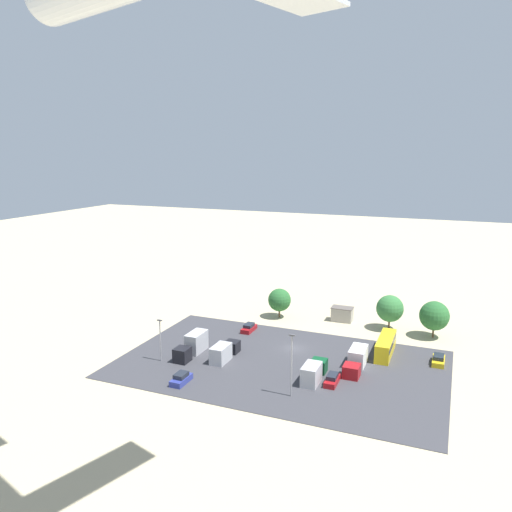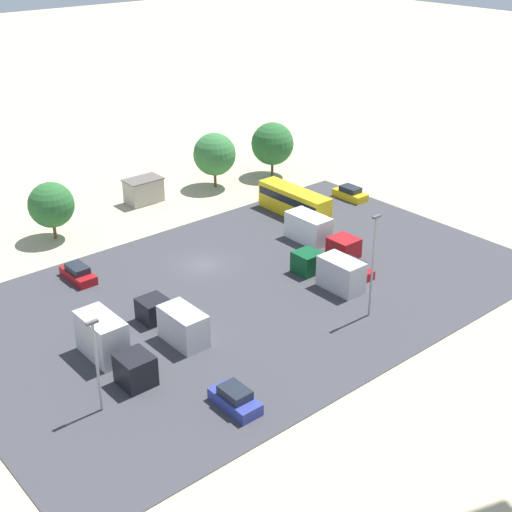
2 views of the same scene
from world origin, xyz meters
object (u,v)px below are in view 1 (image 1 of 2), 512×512
object	(u,v)px
parked_truck_0	(193,345)
parked_car_3	(332,380)
parked_truck_2	(224,352)
parked_car_0	(181,379)
parked_car_1	(439,360)
shed_building	(342,314)
bus	(386,345)
parked_truck_3	(356,360)
parked_car_2	(249,328)
parked_truck_1	(314,372)

from	to	relation	value
parked_truck_0	parked_car_3	bearing A→B (deg)	175.76
parked_car_3	parked_truck_0	size ratio (longest dim) A/B	0.51
parked_truck_2	parked_car_3	bearing A→B (deg)	-6.03
parked_car_0	parked_car_1	xyz separation A→B (m)	(-36.88, -22.96, -0.03)
shed_building	bus	xyz separation A→B (m)	(-11.20, 15.09, 0.27)
parked_car_1	parked_truck_3	world-z (taller)	parked_truck_3
parked_car_2	parked_car_3	distance (m)	26.88
parked_car_3	parked_truck_2	world-z (taller)	parked_truck_2
parked_car_0	parked_car_2	bearing A→B (deg)	-91.64
parked_car_3	parked_truck_2	bearing A→B (deg)	-6.03
parked_car_0	parked_car_1	size ratio (longest dim) A/B	0.94
shed_building	parked_car_2	distance (m)	20.83
parked_car_2	parked_car_3	bearing A→B (deg)	141.99
shed_building	bus	distance (m)	18.80
parked_car_2	parked_truck_2	world-z (taller)	parked_truck_2
shed_building	parked_truck_1	size ratio (longest dim) A/B	0.58
shed_building	parked_car_1	distance (m)	25.59
parked_car_1	parked_car_3	bearing A→B (deg)	43.47
parked_truck_1	parked_car_3	bearing A→B (deg)	0.12
bus	parked_truck_3	xyz separation A→B (m)	(3.69, 7.67, -0.37)
shed_building	parked_truck_1	xyz separation A→B (m)	(-2.18, 29.92, -0.05)
bus	parked_car_1	xyz separation A→B (m)	(-8.98, 0.62, -1.08)
parked_truck_2	parked_truck_3	bearing A→B (deg)	12.96
parked_truck_1	parked_truck_3	world-z (taller)	parked_truck_1
bus	parked_truck_2	world-z (taller)	bus
parked_car_0	parked_truck_3	world-z (taller)	parked_truck_3
parked_truck_1	parked_truck_3	size ratio (longest dim) A/B	0.87
parked_truck_0	parked_truck_3	xyz separation A→B (m)	(-28.17, -5.23, -0.27)
shed_building	parked_car_0	xyz separation A→B (m)	(16.69, 38.67, -0.78)
bus	parked_car_3	distance (m)	16.02
parked_car_3	parked_car_0	bearing A→B (deg)	21.80
parked_car_0	parked_truck_3	xyz separation A→B (m)	(-24.20, -15.91, 0.68)
bus	parked_car_3	xyz separation A→B (m)	(5.99, 14.82, -1.08)
parked_car_1	parked_truck_3	size ratio (longest dim) A/B	0.48
parked_car_2	parked_car_3	size ratio (longest dim) A/B	1.00
parked_car_0	parked_car_1	world-z (taller)	parked_car_0
parked_car_2	bus	bearing A→B (deg)	176.33
parked_car_0	parked_truck_2	world-z (taller)	parked_truck_2
parked_car_1	parked_truck_0	xyz separation A→B (m)	(40.84, 12.28, 0.98)
parked_truck_3	shed_building	bearing A→B (deg)	-71.74
shed_building	parked_truck_0	xyz separation A→B (m)	(20.66, 27.99, 0.17)
shed_building	parked_car_3	size ratio (longest dim) A/B	1.03
parked_truck_2	bus	bearing A→B (deg)	26.35
parked_truck_0	parked_truck_2	xyz separation A→B (m)	(-6.15, -0.17, -0.28)
parked_car_3	parked_truck_3	bearing A→B (deg)	-107.81
bus	parked_car_0	bearing A→B (deg)	40.21
parked_car_2	parked_truck_1	bearing A→B (deg)	137.62
parked_truck_0	parked_truck_3	bearing A→B (deg)	-169.48
parked_car_3	parked_truck_3	world-z (taller)	parked_truck_3
parked_truck_1	parked_truck_2	size ratio (longest dim) A/B	0.99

